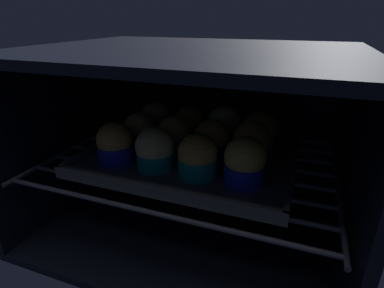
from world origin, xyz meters
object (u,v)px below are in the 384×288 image
muffin_row0_col0 (115,144)px  muffin_row2_col2 (224,126)px  muffin_row1_col1 (174,136)px  muffin_row0_col1 (155,150)px  muffin_row0_col3 (245,162)px  muffin_row2_col0 (156,119)px  muffin_row2_col3 (259,131)px  muffin_row1_col0 (140,132)px  muffin_row0_col2 (198,157)px  muffin_row2_col1 (189,124)px  baking_tray (192,156)px  muffin_row1_col2 (212,140)px  muffin_row1_col3 (251,144)px

muffin_row0_col0 → muffin_row2_col2: muffin_row2_col2 is taller
muffin_row1_col1 → muffin_row0_col1: bearing=-92.2°
muffin_row0_col3 → muffin_row2_col0: bearing=146.6°
muffin_row0_col3 → muffin_row0_col1: bearing=-179.3°
muffin_row2_col3 → muffin_row1_col0: bearing=-160.1°
muffin_row0_col3 → muffin_row2_col3: bearing=90.8°
muffin_row2_col0 → muffin_row2_col3: size_ratio=0.97×
muffin_row0_col2 → muffin_row2_col1: bearing=115.6°
baking_tray → muffin_row2_col0: 14.82cm
muffin_row2_col1 → muffin_row2_col3: bearing=0.9°
muffin_row1_col2 → muffin_row2_col1: muffin_row1_col2 is taller
baking_tray → muffin_row1_col0: muffin_row1_col0 is taller
muffin_row1_col2 → muffin_row1_col3: (7.48, 0.14, 0.36)cm
baking_tray → muffin_row1_col2: muffin_row1_col2 is taller
muffin_row1_col0 → muffin_row1_col3: muffin_row1_col3 is taller
muffin_row0_col1 → muffin_row2_col3: (15.78, 16.31, 0.07)cm
muffin_row1_col3 → muffin_row2_col0: muffin_row1_col3 is taller
muffin_row0_col1 → muffin_row1_col1: 7.72cm
muffin_row1_col2 → muffin_row1_col3: size_ratio=0.93×
muffin_row0_col2 → muffin_row2_col2: size_ratio=0.98×
muffin_row2_col0 → muffin_row2_col3: bearing=0.9°
muffin_row1_col3 → baking_tray: bearing=-178.8°
muffin_row0_col3 → muffin_row1_col2: size_ratio=1.06×
baking_tray → muffin_row0_col3: bearing=-33.2°
baking_tray → muffin_row1_col0: (-11.57, -0.19, 3.74)cm
muffin_row2_col1 → muffin_row2_col2: (8.00, 0.10, 0.56)cm
muffin_row1_col3 → muffin_row2_col1: size_ratio=1.09×
muffin_row0_col0 → muffin_row2_col2: bearing=44.9°
muffin_row0_col1 → muffin_row2_col0: 17.81cm
muffin_row0_col0 → muffin_row1_col1: 11.58cm
muffin_row0_col0 → muffin_row0_col1: (8.15, 0.21, -0.05)cm
muffin_row1_col1 → muffin_row1_col3: 15.25cm
muffin_row1_col0 → muffin_row0_col0: bearing=-94.1°
muffin_row0_col3 → muffin_row1_col3: bearing=93.3°
muffin_row1_col0 → muffin_row2_col3: (23.35, 8.46, 0.24)cm
muffin_row0_col2 → muffin_row0_col0: bearing=-179.8°
muffin_row1_col1 → muffin_row2_col0: size_ratio=1.00×
muffin_row0_col1 → muffin_row2_col1: 16.08cm
muffin_row1_col1 → muffin_row1_col2: size_ratio=0.99×
muffin_row1_col0 → muffin_row1_col1: bearing=-1.0°
muffin_row2_col0 → muffin_row2_col2: (16.24, 0.23, 0.43)cm
muffin_row1_col1 → muffin_row2_col2: bearing=46.5°
muffin_row1_col3 → muffin_row2_col0: size_ratio=1.08×
muffin_row1_col3 → muffin_row1_col0: bearing=-178.9°
muffin_row0_col1 → muffin_row1_col3: bearing=28.1°
muffin_row0_col3 → muffin_row1_col1: size_ratio=1.07×
muffin_row2_col1 → muffin_row2_col2: size_ratio=0.92×
muffin_row2_col1 → muffin_row0_col1: bearing=-91.1°
baking_tray → muffin_row2_col0: bearing=146.5°
muffin_row0_col2 → muffin_row1_col2: muffin_row0_col2 is taller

